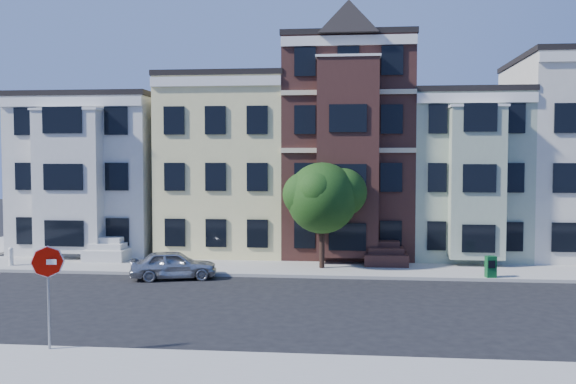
# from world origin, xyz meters

# --- Properties ---
(ground) EXTENTS (120.00, 120.00, 0.00)m
(ground) POSITION_xyz_m (0.00, 0.00, 0.00)
(ground) COLOR black
(far_sidewalk) EXTENTS (60.00, 4.00, 0.15)m
(far_sidewalk) POSITION_xyz_m (0.00, 8.00, 0.07)
(far_sidewalk) COLOR #9E9B93
(far_sidewalk) RESTS_ON ground
(near_sidewalk) EXTENTS (60.00, 4.00, 0.15)m
(near_sidewalk) POSITION_xyz_m (0.00, -8.00, 0.07)
(near_sidewalk) COLOR #9E9B93
(near_sidewalk) RESTS_ON ground
(house_white) EXTENTS (8.00, 9.00, 9.00)m
(house_white) POSITION_xyz_m (-15.00, 14.50, 4.50)
(house_white) COLOR silver
(house_white) RESTS_ON ground
(house_yellow) EXTENTS (7.00, 9.00, 10.00)m
(house_yellow) POSITION_xyz_m (-7.00, 14.50, 5.00)
(house_yellow) COLOR beige
(house_yellow) RESTS_ON ground
(house_brown) EXTENTS (7.00, 9.00, 12.00)m
(house_brown) POSITION_xyz_m (0.00, 14.50, 6.00)
(house_brown) COLOR #381D19
(house_brown) RESTS_ON ground
(house_green) EXTENTS (6.00, 9.00, 9.00)m
(house_green) POSITION_xyz_m (6.50, 14.50, 4.50)
(house_green) COLOR #9AAA8F
(house_green) RESTS_ON ground
(street_tree) EXTENTS (6.98, 6.98, 6.47)m
(street_tree) POSITION_xyz_m (-1.24, 8.06, 3.39)
(street_tree) COLOR #234D17
(street_tree) RESTS_ON far_sidewalk
(parked_car) EXTENTS (4.22, 2.55, 1.34)m
(parked_car) POSITION_xyz_m (-7.97, 5.19, 0.67)
(parked_car) COLOR #AFB1B7
(parked_car) RESTS_ON ground
(newspaper_box) EXTENTS (0.50, 0.46, 0.98)m
(newspaper_box) POSITION_xyz_m (6.56, 6.30, 0.64)
(newspaper_box) COLOR #105627
(newspaper_box) RESTS_ON far_sidewalk
(fire_hydrant) EXTENTS (0.27, 0.27, 0.74)m
(fire_hydrant) POSITION_xyz_m (-17.00, 7.18, 0.52)
(fire_hydrant) COLOR silver
(fire_hydrant) RESTS_ON far_sidewalk
(stop_sign) EXTENTS (0.93, 0.27, 3.34)m
(stop_sign) POSITION_xyz_m (-8.30, -6.30, 1.82)
(stop_sign) COLOR #B60900
(stop_sign) RESTS_ON near_sidewalk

